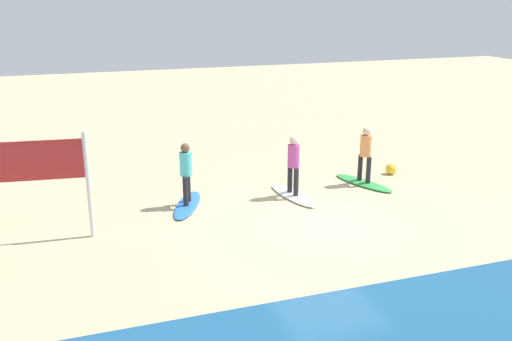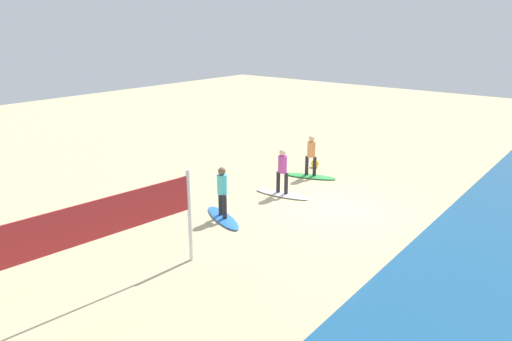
# 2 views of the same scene
# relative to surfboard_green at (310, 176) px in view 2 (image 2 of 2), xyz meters

# --- Properties ---
(ground_plane) EXTENTS (60.00, 60.00, 0.00)m
(ground_plane) POSITION_rel_surfboard_green_xyz_m (2.27, 2.45, -0.04)
(ground_plane) COLOR #CCB789
(surfboard_green) EXTENTS (1.24, 2.16, 0.09)m
(surfboard_green) POSITION_rel_surfboard_green_xyz_m (0.00, 0.00, 0.00)
(surfboard_green) COLOR green
(surfboard_green) RESTS_ON ground
(surfer_green) EXTENTS (0.32, 0.44, 1.64)m
(surfer_green) POSITION_rel_surfboard_green_xyz_m (0.00, 0.00, 0.99)
(surfer_green) COLOR #232328
(surfer_green) RESTS_ON surfboard_green
(surfboard_white) EXTENTS (0.90, 2.16, 0.09)m
(surfboard_white) POSITION_rel_surfboard_green_xyz_m (2.38, 0.31, 0.00)
(surfboard_white) COLOR white
(surfboard_white) RESTS_ON ground
(surfer_white) EXTENTS (0.32, 0.46, 1.64)m
(surfer_white) POSITION_rel_surfboard_green_xyz_m (2.38, 0.31, 0.99)
(surfer_white) COLOR #232328
(surfer_white) RESTS_ON surfboard_white
(surfboard_blue) EXTENTS (1.35, 2.15, 0.09)m
(surfboard_blue) POSITION_rel_surfboard_green_xyz_m (5.30, 0.11, 0.00)
(surfboard_blue) COLOR blue
(surfboard_blue) RESTS_ON ground
(surfer_blue) EXTENTS (0.32, 0.43, 1.64)m
(surfer_blue) POSITION_rel_surfboard_green_xyz_m (5.30, 0.11, 0.99)
(surfer_blue) COLOR #232328
(surfer_blue) RESTS_ON surfboard_blue
(beach_ball) EXTENTS (0.34, 0.34, 0.34)m
(beach_ball) POSITION_rel_surfboard_green_xyz_m (-1.29, -0.59, 0.13)
(beach_ball) COLOR yellow
(beach_ball) RESTS_ON ground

